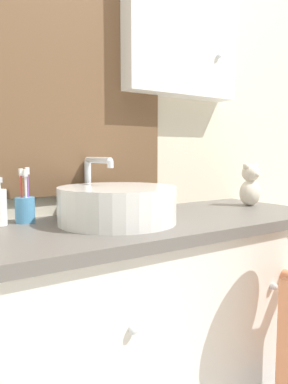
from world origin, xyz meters
The scene contains 5 objects.
wall_back centered at (0.01, 0.62, 1.28)m, with size 3.20×0.18×2.50m.
vanity_counter centered at (0.00, 0.34, 0.40)m, with size 1.24×0.52×0.79m.
sink_basin centered at (-0.17, 0.35, 0.85)m, with size 0.37×0.42×0.21m.
toothbrush_holder centered at (-0.42, 0.52, 0.84)m, with size 0.06×0.06×0.18m.
teddy_bear centered at (0.49, 0.38, 0.87)m, with size 0.10×0.08×0.18m.
Camera 1 is at (-0.76, -0.67, 1.01)m, focal length 35.00 mm.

